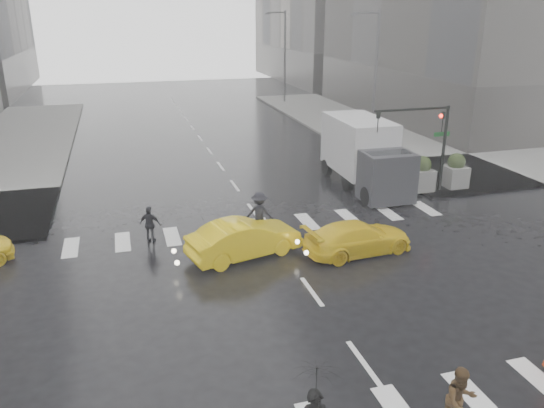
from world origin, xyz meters
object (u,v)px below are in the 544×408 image
object	(u,v)px
pedestrian_brown	(460,401)
taxi_mid	(244,239)
traffic_signal_pole	(428,132)
box_truck	(366,153)

from	to	relation	value
pedestrian_brown	taxi_mid	size ratio (longest dim) A/B	0.37
traffic_signal_pole	box_truck	bearing A→B (deg)	143.58
traffic_signal_pole	taxi_mid	bearing A→B (deg)	-155.95
traffic_signal_pole	taxi_mid	distance (m)	11.79
pedestrian_brown	taxi_mid	world-z (taller)	pedestrian_brown
taxi_mid	box_truck	bearing A→B (deg)	-65.86
traffic_signal_pole	box_truck	xyz separation A→B (m)	(-2.44, 1.80, -1.32)
traffic_signal_pole	pedestrian_brown	world-z (taller)	traffic_signal_pole
pedestrian_brown	box_truck	bearing A→B (deg)	70.39
pedestrian_brown	box_truck	size ratio (longest dim) A/B	0.24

